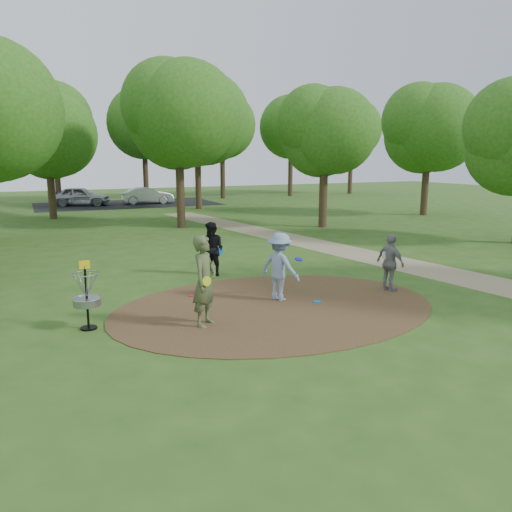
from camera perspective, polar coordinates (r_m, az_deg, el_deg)
name	(u,v)px	position (r m, az deg, el deg)	size (l,w,h in m)	color
ground	(276,307)	(12.69, 2.30, -5.84)	(100.00, 100.00, 0.00)	#2D5119
dirt_clearing	(276,307)	(12.69, 2.30, -5.80)	(8.40, 8.40, 0.02)	#47301C
footpath	(418,267)	(17.97, 18.01, -1.26)	(2.00, 40.00, 0.01)	#8C7A5B
parking_lot	(128,204)	(41.64, -14.46, 5.79)	(14.00, 8.00, 0.01)	black
player_observer_with_disc	(205,281)	(11.12, -5.89, -2.87)	(0.87, 0.88, 2.06)	#4D5A34
player_throwing_with_disc	(280,267)	(13.08, 2.74, -1.24)	(1.27, 1.34, 1.80)	#7B93B8
player_walking_with_disc	(212,249)	(15.87, -5.03, 0.79)	(1.00, 1.05, 1.71)	black
player_waiting_with_disc	(390,263)	(14.46, 15.10, -0.77)	(0.56, 1.00, 1.63)	gray
disc_ground_blue	(317,302)	(13.12, 6.99, -5.22)	(0.22, 0.22, 0.02)	blue
disc_ground_red	(193,296)	(13.69, -7.26, -4.52)	(0.22, 0.22, 0.02)	red
car_left	(81,196)	(41.06, -19.40, 6.46)	(1.74, 4.31, 1.47)	#9B9EA2
car_right	(148,196)	(41.31, -12.28, 6.77)	(1.41, 4.05, 1.33)	#B3B7BB
disc_golf_basket	(86,291)	(11.49, -18.83, -3.75)	(0.63, 0.63, 1.54)	black
tree_ring	(217,120)	(22.12, -4.45, 15.19)	(36.79, 45.51, 9.47)	#332316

